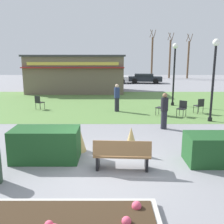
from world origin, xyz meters
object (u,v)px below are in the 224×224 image
object	(u,v)px
cafe_chair_east	(39,101)
person_strolling	(117,98)
parked_car_center_slot	(111,78)
tree_center_bg	(170,58)
lamppost_far	(175,67)
tree_left_bg	(189,59)
park_bench	(122,155)
cafe_chair_center	(183,107)
food_kiosk	(77,73)
parked_car_west_slot	(68,78)
tree_right_bg	(152,57)
parked_car_east_slot	(145,78)
person_standing	(165,111)
cafe_chair_west	(200,105)
lamppost_mid	(214,70)
cafe_chair_north	(162,107)

from	to	relation	value
cafe_chair_east	person_strolling	distance (m)	4.99
parked_car_center_slot	tree_center_bg	xyz separation A→B (m)	(9.02, 7.68, 2.41)
lamppost_far	tree_left_bg	size ratio (longest dim) A/B	0.63
park_bench	cafe_chair_center	world-z (taller)	park_bench
food_kiosk	cafe_chair_east	world-z (taller)	food_kiosk
lamppost_far	parked_car_west_slot	distance (m)	18.21
park_bench	tree_right_bg	bearing A→B (deg)	80.01
lamppost_far	tree_right_bg	xyz separation A→B (m)	(1.93, 22.70, 0.62)
lamppost_far	parked_car_center_slot	size ratio (longest dim) A/B	0.98
park_bench	cafe_chair_east	bearing A→B (deg)	119.02
cafe_chair_east	cafe_chair_center	size ratio (longest dim) A/B	1.00
park_bench	tree_right_bg	world-z (taller)	tree_right_bg
parked_car_east_slot	tree_center_bg	xyz separation A→B (m)	(4.76, 7.68, 2.41)
cafe_chair_east	person_standing	xyz separation A→B (m)	(7.08, -4.43, 0.33)
lamppost_far	person_standing	xyz separation A→B (m)	(-1.77, -5.88, -1.77)
lamppost_far	cafe_chair_west	distance (m)	3.48
lamppost_mid	cafe_chair_north	size ratio (longest dim) A/B	4.70
parked_car_west_slot	lamppost_mid	bearing A→B (deg)	-61.40
cafe_chair_west	person_standing	xyz separation A→B (m)	(-2.76, -3.30, 0.33)
cafe_chair_east	cafe_chair_center	bearing A→B (deg)	-12.43
lamppost_far	cafe_chair_east	xyz separation A→B (m)	(-8.85, -1.45, -2.11)
parked_car_center_slot	person_standing	bearing A→B (deg)	-83.15
tree_left_bg	tree_center_bg	size ratio (longest dim) A/B	0.97
cafe_chair_east	person_strolling	world-z (taller)	person_strolling
parked_car_center_slot	lamppost_mid	bearing A→B (deg)	-75.06
parked_car_west_slot	parked_car_center_slot	distance (m)	5.48
person_strolling	parked_car_center_slot	bearing A→B (deg)	-173.86
cafe_chair_west	parked_car_east_slot	distance (m)	17.85
cafe_chair_west	person_strolling	size ratio (longest dim) A/B	0.53
tree_left_bg	cafe_chair_east	bearing A→B (deg)	-124.24
lamppost_mid	tree_right_bg	world-z (taller)	tree_right_bg
park_bench	cafe_chair_north	size ratio (longest dim) A/B	1.94
person_standing	tree_center_bg	world-z (taller)	tree_center_bg
person_strolling	tree_right_bg	size ratio (longest dim) A/B	0.23
parked_car_center_slot	parked_car_west_slot	bearing A→B (deg)	179.98
lamppost_mid	cafe_chair_west	distance (m)	2.81
park_bench	cafe_chair_west	world-z (taller)	park_bench
parked_car_east_slot	tree_right_bg	bearing A→B (deg)	75.15
cafe_chair_west	parked_car_west_slot	xyz separation A→B (m)	(-10.78, 17.81, 0.12)
cafe_chair_east	parked_car_center_slot	size ratio (longest dim) A/B	0.21
tree_left_bg	parked_car_east_slot	bearing A→B (deg)	-136.02
person_standing	cafe_chair_center	bearing A→B (deg)	-114.81
lamppost_far	person_strolling	xyz separation A→B (m)	(-3.90, -1.99, -1.77)
food_kiosk	tree_right_bg	xyz separation A→B (m)	(9.51, 15.50, 1.51)
cafe_chair_north	lamppost_far	bearing A→B (deg)	66.86
lamppost_mid	tree_left_bg	size ratio (longest dim) A/B	0.63
tree_right_bg	cafe_chair_east	bearing A→B (deg)	-114.05
lamppost_mid	parked_car_west_slot	distance (m)	22.50
park_bench	cafe_chair_west	distance (m)	9.20
lamppost_mid	cafe_chair_center	world-z (taller)	lamppost_mid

